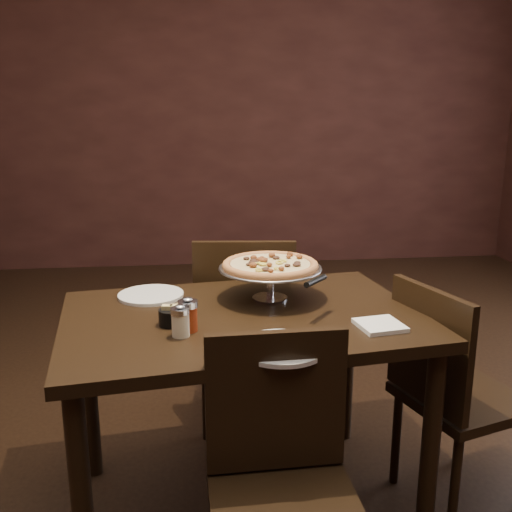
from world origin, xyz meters
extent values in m
cube|color=black|center=(0.00, 0.00, -0.01)|extent=(6.00, 7.00, 0.02)
cube|color=black|center=(0.00, 3.51, 1.40)|extent=(6.00, 0.02, 2.80)
cube|color=black|center=(0.08, -0.03, 0.73)|extent=(1.30, 0.96, 0.04)
cylinder|color=black|center=(-0.41, -0.44, 0.36)|extent=(0.06, 0.06, 0.71)
cylinder|color=black|center=(0.66, -0.29, 0.36)|extent=(0.06, 0.06, 0.71)
cylinder|color=black|center=(-0.51, 0.24, 0.36)|extent=(0.06, 0.06, 0.71)
cylinder|color=black|center=(0.57, 0.38, 0.36)|extent=(0.06, 0.06, 0.71)
cylinder|color=silver|center=(0.19, 0.12, 0.76)|extent=(0.13, 0.13, 0.01)
cylinder|color=silver|center=(0.19, 0.12, 0.81)|extent=(0.03, 0.03, 0.10)
cylinder|color=silver|center=(0.19, 0.12, 0.86)|extent=(0.09, 0.09, 0.01)
cylinder|color=gray|center=(0.19, 0.12, 0.87)|extent=(0.37, 0.37, 0.01)
torus|color=gray|center=(0.19, 0.12, 0.87)|extent=(0.38, 0.38, 0.01)
cylinder|color=#9F5B2F|center=(0.19, 0.12, 0.88)|extent=(0.34, 0.34, 0.01)
torus|color=#9F5B2F|center=(0.19, 0.12, 0.88)|extent=(0.35, 0.35, 0.03)
cylinder|color=tan|center=(0.19, 0.12, 0.89)|extent=(0.29, 0.29, 0.01)
cylinder|color=beige|center=(-0.13, -0.20, 0.79)|extent=(0.05, 0.05, 0.07)
cylinder|color=silver|center=(-0.13, -0.20, 0.83)|extent=(0.06, 0.06, 0.02)
ellipsoid|color=silver|center=(-0.13, -0.20, 0.85)|extent=(0.03, 0.03, 0.01)
cylinder|color=maroon|center=(-0.11, -0.16, 0.79)|extent=(0.06, 0.06, 0.08)
cylinder|color=silver|center=(-0.11, -0.16, 0.84)|extent=(0.06, 0.06, 0.02)
ellipsoid|color=silver|center=(-0.11, -0.16, 0.86)|extent=(0.03, 0.03, 0.01)
cylinder|color=black|center=(-0.16, -0.10, 0.78)|extent=(0.09, 0.09, 0.05)
cube|color=#CDB976|center=(-0.17, -0.10, 0.79)|extent=(0.04, 0.03, 0.06)
cube|color=#CDB976|center=(-0.15, -0.10, 0.79)|extent=(0.04, 0.03, 0.06)
cube|color=white|center=(0.50, -0.20, 0.76)|extent=(0.16, 0.16, 0.01)
cylinder|color=white|center=(-0.25, 0.20, 0.76)|extent=(0.24, 0.24, 0.01)
cylinder|color=white|center=(0.16, -0.34, 0.76)|extent=(0.26, 0.26, 0.01)
cone|color=silver|center=(0.31, -0.08, 0.88)|extent=(0.17, 0.17, 0.00)
cylinder|color=black|center=(0.31, -0.08, 0.88)|extent=(0.10, 0.12, 0.02)
cube|color=black|center=(0.14, 0.59, 0.43)|extent=(0.46, 0.46, 0.04)
cube|color=black|center=(0.12, 0.40, 0.69)|extent=(0.43, 0.07, 0.45)
cylinder|color=black|center=(0.33, 0.75, 0.21)|extent=(0.04, 0.04, 0.41)
cylinder|color=black|center=(-0.01, 0.78, 0.21)|extent=(0.04, 0.04, 0.41)
cylinder|color=black|center=(0.30, 0.40, 0.21)|extent=(0.04, 0.04, 0.41)
cylinder|color=black|center=(-0.05, 0.44, 0.21)|extent=(0.04, 0.04, 0.41)
cube|color=black|center=(0.13, -0.43, 0.64)|extent=(0.40, 0.04, 0.41)
cube|color=black|center=(0.88, -0.06, 0.40)|extent=(0.49, 0.49, 0.04)
cube|color=black|center=(0.71, -0.12, 0.64)|extent=(0.14, 0.39, 0.41)
cylinder|color=black|center=(0.99, 0.14, 0.19)|extent=(0.03, 0.03, 0.39)
cylinder|color=black|center=(0.77, -0.26, 0.19)|extent=(0.03, 0.03, 0.39)
cylinder|color=black|center=(0.68, 0.04, 0.19)|extent=(0.03, 0.03, 0.39)
camera|label=1|loc=(-0.09, -1.86, 1.42)|focal=40.00mm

